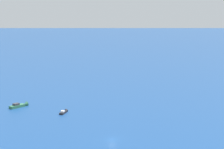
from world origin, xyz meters
The scene contains 3 objects.
ground_plane centered at (0.00, 0.00, 0.00)m, with size 2000.00×2000.00×0.00m, color navy.
motorboat_near_centre centered at (61.31, 23.83, 0.76)m, with size 7.11×9.68×2.83m.
motorboat_inshore centered at (42.63, 6.96, 0.51)m, with size 6.26×5.15×1.89m.
Camera 1 is at (-131.73, 49.71, 46.01)m, focal length 65.84 mm.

